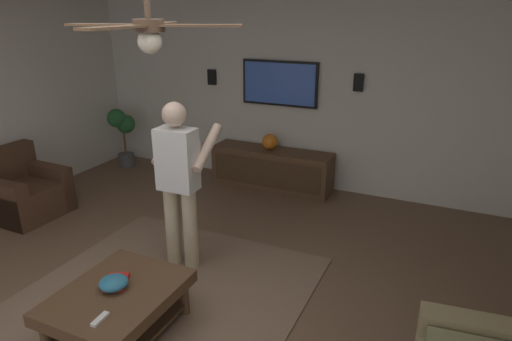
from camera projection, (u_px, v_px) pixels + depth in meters
name	position (u px, v px, depth m)	size (l,w,h in m)	color
ground_plane	(140.00, 325.00, 3.62)	(8.33, 8.33, 0.00)	brown
wall_back_tv	(295.00, 93.00, 6.18)	(0.10, 6.43, 2.61)	silver
area_rug	(138.00, 318.00, 3.69)	(3.12, 2.40, 0.01)	#7A604C
armchair	(23.00, 193.00, 5.48)	(0.82, 0.83, 0.82)	#472D1E
coffee_table	(118.00, 302.00, 3.42)	(1.00, 0.80, 0.40)	#513823
media_console	(272.00, 169.00, 6.32)	(0.45, 1.70, 0.55)	#513823
tv	(280.00, 83.00, 6.13)	(0.05, 1.09, 0.61)	black
person_standing	(179.00, 177.00, 4.16)	(0.54, 0.54, 1.64)	#C6B793
potted_plant_tall	(124.00, 128.00, 7.00)	(0.45, 0.36, 0.96)	#4C4C51
bowl	(114.00, 283.00, 3.40)	(0.22, 0.22, 0.10)	teal
remote_white	(100.00, 319.00, 3.06)	(0.15, 0.04, 0.02)	white
book	(116.00, 282.00, 3.47)	(0.22, 0.16, 0.04)	red
vase_round	(270.00, 142.00, 6.22)	(0.22, 0.22, 0.22)	orange
wall_speaker_left	(358.00, 82.00, 5.69)	(0.06, 0.12, 0.22)	black
wall_speaker_right	(212.00, 77.00, 6.56)	(0.06, 0.12, 0.22)	black
ceiling_fan	(148.00, 30.00, 2.90)	(1.18, 1.17, 0.46)	#4C3828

